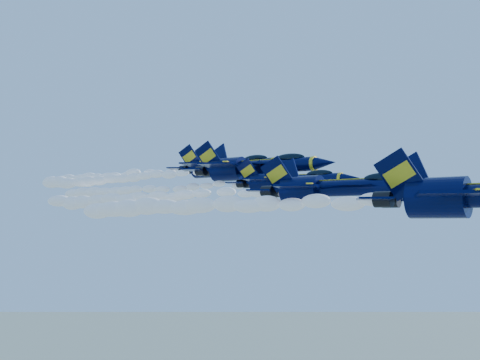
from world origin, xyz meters
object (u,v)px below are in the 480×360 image
Objects in this scene: jet_second at (336,188)px; jet_fourth at (254,167)px; jet_third at (288,181)px; jet_fifth at (227,166)px.

jet_second is 0.89× the size of jet_fourth.
jet_fourth reaches higher than jet_third.
jet_third is 6.63m from jet_fourth.
jet_second is 33.25m from jet_fifth.
jet_third is at bearing -18.46° from jet_fourth.
jet_fifth is at bearing 141.67° from jet_fourth.
jet_fifth reaches higher than jet_second.
jet_fourth reaches higher than jet_second.
jet_fourth is (-5.98, 2.00, 2.04)m from jet_third.
jet_second is at bearing -42.48° from jet_third.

